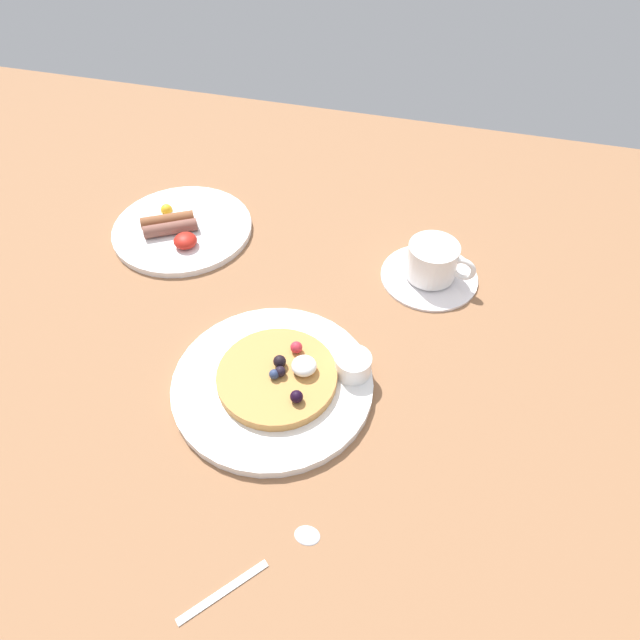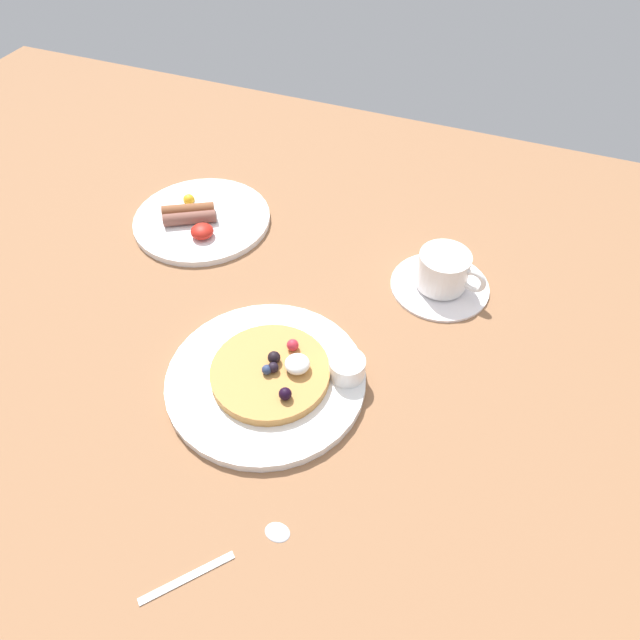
% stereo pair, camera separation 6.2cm
% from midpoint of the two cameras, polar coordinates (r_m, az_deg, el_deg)
% --- Properties ---
extents(ground_plane, '(2.09, 1.36, 0.03)m').
position_cam_midpoint_polar(ground_plane, '(0.81, -4.76, -4.27)').
color(ground_plane, '#8F6242').
extents(pancake_plate, '(0.26, 0.26, 0.01)m').
position_cam_midpoint_polar(pancake_plate, '(0.76, -7.01, -6.39)').
color(pancake_plate, white).
rests_on(pancake_plate, ground_plane).
extents(pancake_with_berries, '(0.16, 0.16, 0.03)m').
position_cam_midpoint_polar(pancake_with_berries, '(0.75, -6.34, -5.57)').
color(pancake_with_berries, '#C48643').
rests_on(pancake_with_berries, pancake_plate).
extents(syrup_ramekin, '(0.05, 0.05, 0.03)m').
position_cam_midpoint_polar(syrup_ramekin, '(0.75, 0.93, -4.53)').
color(syrup_ramekin, white).
rests_on(syrup_ramekin, pancake_plate).
extents(breakfast_plate, '(0.23, 0.23, 0.01)m').
position_cam_midpoint_polar(breakfast_plate, '(1.01, -15.12, 8.61)').
color(breakfast_plate, white).
rests_on(breakfast_plate, ground_plane).
extents(fried_breakfast, '(0.12, 0.12, 0.02)m').
position_cam_midpoint_polar(fried_breakfast, '(1.00, -16.12, 8.94)').
color(fried_breakfast, brown).
rests_on(fried_breakfast, breakfast_plate).
extents(coffee_saucer, '(0.15, 0.15, 0.01)m').
position_cam_midpoint_polar(coffee_saucer, '(0.90, 8.82, 4.26)').
color(coffee_saucer, white).
rests_on(coffee_saucer, ground_plane).
extents(coffee_cup, '(0.10, 0.08, 0.05)m').
position_cam_midpoint_polar(coffee_cup, '(0.88, 9.16, 5.77)').
color(coffee_cup, white).
rests_on(coffee_cup, coffee_saucer).
extents(teaspoon, '(0.12, 0.13, 0.01)m').
position_cam_midpoint_polar(teaspoon, '(0.66, -7.31, -22.25)').
color(teaspoon, silver).
rests_on(teaspoon, ground_plane).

